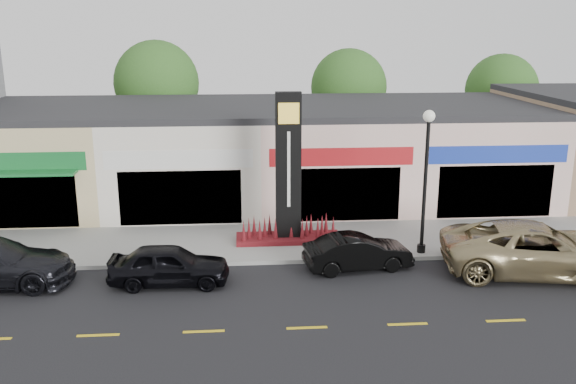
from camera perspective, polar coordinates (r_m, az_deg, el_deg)
The scene contains 15 objects.
ground at distance 20.92m, azimuth -7.41°, elevation -8.97°, with size 120.00×120.00×0.00m, color black.
sidewalk at distance 24.93m, azimuth -6.92°, elevation -4.75°, with size 52.00×4.30×0.15m, color gray.
curb at distance 22.82m, azimuth -7.15°, elevation -6.66°, with size 52.00×0.20×0.15m, color gray.
shop_beige at distance 32.63m, azimuth -21.62°, elevation 3.26°, with size 7.00×10.85×4.80m.
shop_cream at distance 31.28m, azimuth -9.26°, elevation 3.66°, with size 7.00×10.01×4.80m.
shop_pink_w at distance 31.45m, azimuth 3.57°, elevation 3.89°, with size 7.00×10.01×4.80m.
shop_pink_e at distance 33.13m, azimuth 15.68°, elevation 3.93°, with size 7.00×10.01×4.80m.
tree_rear_west at distance 39.07m, azimuth -12.18°, elevation 9.95°, with size 5.20×5.20×7.83m.
tree_rear_mid at distance 39.34m, azimuth 5.69°, elevation 9.75°, with size 4.80×4.80×7.29m.
tree_rear_east at distance 42.25m, azimuth 19.33°, elevation 9.00°, with size 4.60×4.60×6.94m.
lamp_east_near at distance 23.17m, azimuth 12.79°, elevation 2.22°, with size 0.44×0.44×5.47m.
pylon_sign at distance 24.16m, azimuth 0.03°, elevation 0.19°, with size 4.20×1.30×6.00m.
car_black_sedan at distance 21.26m, azimuth -11.06°, elevation -6.71°, with size 4.06×1.64×1.38m, color black.
car_black_conv at distance 22.30m, azimuth 6.55°, elevation -5.62°, with size 3.88×1.35×1.28m, color black.
car_gold_suv at distance 23.40m, azimuth 22.22°, elevation -4.95°, with size 6.59×3.04×1.83m, color tan.
Camera 1 is at (1.23, -19.09, 8.48)m, focal length 38.00 mm.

